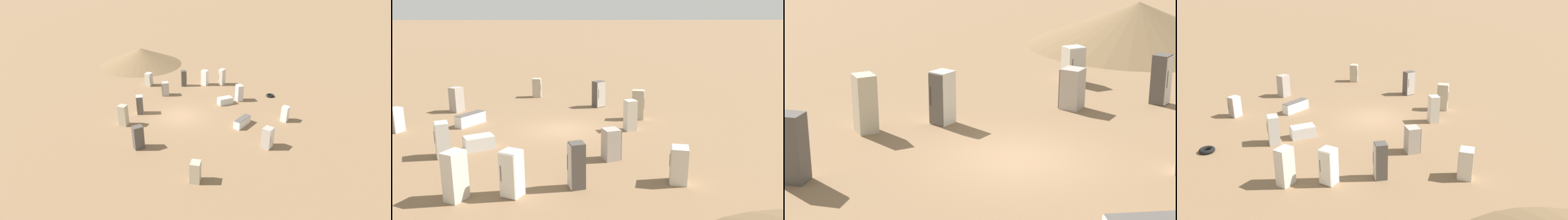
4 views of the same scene
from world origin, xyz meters
The scene contains 15 objects.
ground_plane centered at (0.00, 0.00, 0.00)m, with size 1000.00×1000.00×0.00m, color #846647.
discarded_fridge_0 centered at (-9.54, 0.06, 0.70)m, with size 0.83×0.87×1.41m.
discarded_fridge_1 centered at (-1.74, -8.36, 0.88)m, with size 0.90×0.89×1.76m.
discarded_fridge_2 centered at (2.56, 5.62, 0.95)m, with size 0.98×0.95×1.89m.
discarded_fridge_3 centered at (-5.60, -4.16, 0.85)m, with size 0.86×0.93×1.70m.
discarded_fridge_4 centered at (3.94, -0.31, 0.89)m, with size 0.75×0.82×1.79m.
discarded_fridge_5 centered at (-4.14, -3.16, 0.35)m, with size 1.64×1.36×0.70m.
discarded_fridge_6 centered at (0.66, -7.81, 0.92)m, with size 0.72×0.69×1.84m.
discarded_fridge_7 centered at (-2.20, 9.28, 0.77)m, with size 0.72×0.77×1.54m.
discarded_fridge_8 centered at (-3.73, -8.58, 0.94)m, with size 0.86×0.95×1.87m.
discarded_fridge_9 centered at (4.74, -7.56, 0.75)m, with size 0.86×0.90×1.51m.
discarded_fridge_10 centered at (2.33, -4.88, 0.74)m, with size 0.92×0.91×1.48m.
discarded_fridge_11 centered at (4.83, 2.11, 0.95)m, with size 0.87×0.77×1.90m.
discarded_fridge_12 centered at (-7.40, 4.68, 0.86)m, with size 1.01×1.02×1.71m.
discarded_fridge_13 centered at (-5.65, 1.29, 0.36)m, with size 1.60×1.96×0.73m.
Camera 2 is at (0.40, -21.53, 6.56)m, focal length 35.00 mm.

